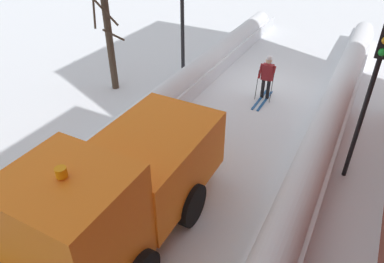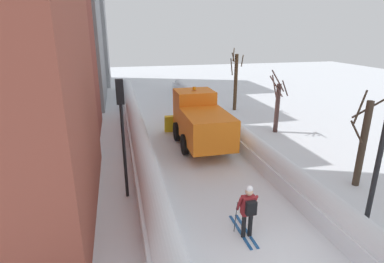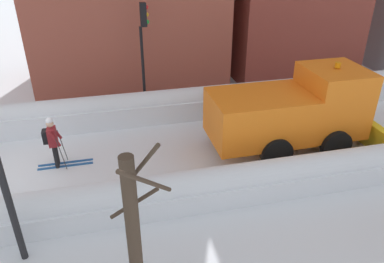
{
  "view_description": "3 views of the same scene",
  "coord_description": "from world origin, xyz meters",
  "px_view_note": "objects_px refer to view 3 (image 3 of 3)",
  "views": [
    {
      "loc": [
        -3.51,
        13.76,
        6.89
      ],
      "look_at": [
        0.64,
        5.92,
        0.93
      ],
      "focal_mm": 33.27,
      "sensor_mm": 36.0,
      "label": 1
    },
    {
      "loc": [
        -3.79,
        -6.42,
        6.27
      ],
      "look_at": [
        -0.53,
        6.91,
        1.7
      ],
      "focal_mm": 28.68,
      "sensor_mm": 36.0,
      "label": 2
    },
    {
      "loc": [
        11.27,
        3.07,
        7.05
      ],
      "look_at": [
        0.2,
        5.76,
        0.92
      ],
      "focal_mm": 35.06,
      "sensor_mm": 36.0,
      "label": 3
    }
  ],
  "objects_px": {
    "plow_truck": "(295,110)",
    "skier": "(53,140)",
    "bare_tree_near": "(134,232)",
    "traffic_light_pole": "(144,39)"
  },
  "relations": [
    {
      "from": "plow_truck",
      "to": "traffic_light_pole",
      "type": "xyz_separation_m",
      "value": [
        -4.27,
        -4.67,
        1.74
      ]
    },
    {
      "from": "skier",
      "to": "bare_tree_near",
      "type": "height_order",
      "value": "bare_tree_near"
    },
    {
      "from": "plow_truck",
      "to": "traffic_light_pole",
      "type": "bearing_deg",
      "value": -132.48
    },
    {
      "from": "skier",
      "to": "traffic_light_pole",
      "type": "distance_m",
      "value": 5.51
    },
    {
      "from": "plow_truck",
      "to": "traffic_light_pole",
      "type": "height_order",
      "value": "traffic_light_pole"
    },
    {
      "from": "bare_tree_near",
      "to": "skier",
      "type": "bearing_deg",
      "value": -160.21
    },
    {
      "from": "skier",
      "to": "traffic_light_pole",
      "type": "height_order",
      "value": "traffic_light_pole"
    },
    {
      "from": "plow_truck",
      "to": "bare_tree_near",
      "type": "bearing_deg",
      "value": -49.73
    },
    {
      "from": "plow_truck",
      "to": "bare_tree_near",
      "type": "xyz_separation_m",
      "value": [
        5.18,
        -6.12,
        0.45
      ]
    },
    {
      "from": "plow_truck",
      "to": "skier",
      "type": "height_order",
      "value": "plow_truck"
    }
  ]
}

